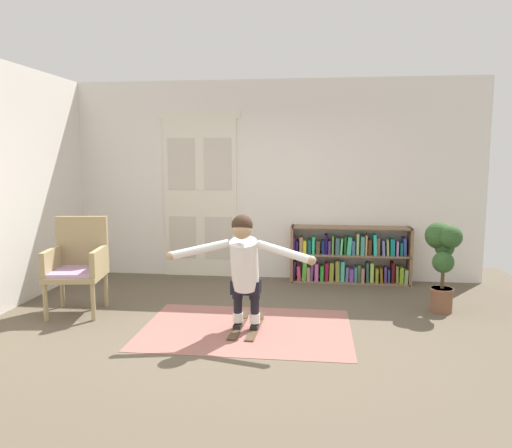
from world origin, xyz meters
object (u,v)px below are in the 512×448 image
(bookshelf, at_px, (349,258))
(potted_plant, at_px, (443,255))
(wicker_chair, at_px, (78,263))
(skis_pair, at_px, (247,326))
(person_skier, at_px, (244,263))

(bookshelf, height_order, potted_plant, potted_plant)
(wicker_chair, distance_m, potted_plant, 4.23)
(bookshelf, xyz_separation_m, skis_pair, (-1.19, -2.10, -0.33))
(bookshelf, relative_size, skis_pair, 2.22)
(skis_pair, bearing_deg, bookshelf, 60.49)
(person_skier, bearing_deg, skis_pair, 87.83)
(bookshelf, distance_m, person_skier, 2.57)
(wicker_chair, bearing_deg, person_skier, -13.48)
(potted_plant, xyz_separation_m, person_skier, (-2.18, -1.00, 0.06))
(wicker_chair, height_order, skis_pair, wicker_chair)
(skis_pair, relative_size, person_skier, 0.52)
(wicker_chair, relative_size, skis_pair, 1.43)
(wicker_chair, bearing_deg, potted_plant, 7.04)
(bookshelf, bearing_deg, skis_pair, -119.51)
(potted_plant, height_order, person_skier, person_skier)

